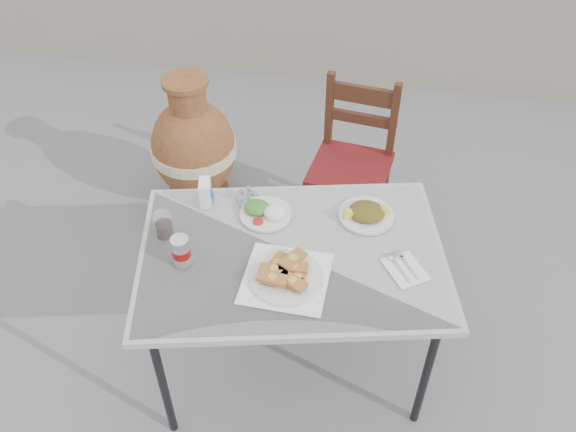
% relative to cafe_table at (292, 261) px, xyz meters
% --- Properties ---
extents(ground, '(80.00, 80.00, 0.00)m').
position_rel_cafe_table_xyz_m(ground, '(-0.02, 0.06, -0.65)').
color(ground, slate).
rests_on(ground, ground).
extents(cafe_table, '(1.29, 1.01, 0.70)m').
position_rel_cafe_table_xyz_m(cafe_table, '(0.00, 0.00, 0.00)').
color(cafe_table, black).
rests_on(cafe_table, ground).
extents(pide_plate, '(0.32, 0.32, 0.06)m').
position_rel_cafe_table_xyz_m(pide_plate, '(0.00, -0.13, 0.08)').
color(pide_plate, white).
rests_on(pide_plate, cafe_table).
extents(salad_rice_plate, '(0.21, 0.21, 0.05)m').
position_rel_cafe_table_xyz_m(salad_rice_plate, '(-0.14, 0.18, 0.07)').
color(salad_rice_plate, silver).
rests_on(salad_rice_plate, cafe_table).
extents(salad_chopped_plate, '(0.22, 0.22, 0.05)m').
position_rel_cafe_table_xyz_m(salad_chopped_plate, '(0.26, 0.25, 0.07)').
color(salad_chopped_plate, silver).
rests_on(salad_chopped_plate, cafe_table).
extents(soda_can, '(0.07, 0.07, 0.12)m').
position_rel_cafe_table_xyz_m(soda_can, '(-0.39, -0.12, 0.11)').
color(soda_can, silver).
rests_on(soda_can, cafe_table).
extents(cola_glass, '(0.07, 0.07, 0.10)m').
position_rel_cafe_table_xyz_m(cola_glass, '(-0.50, 0.01, 0.09)').
color(cola_glass, white).
rests_on(cola_glass, cafe_table).
extents(napkin_holder, '(0.07, 0.10, 0.11)m').
position_rel_cafe_table_xyz_m(napkin_holder, '(-0.39, 0.22, 0.10)').
color(napkin_holder, white).
rests_on(napkin_holder, cafe_table).
extents(condiment_caddy, '(0.11, 0.11, 0.06)m').
position_rel_cafe_table_xyz_m(condiment_caddy, '(-0.23, 0.26, 0.07)').
color(condiment_caddy, silver).
rests_on(condiment_caddy, cafe_table).
extents(cutlery_napkin, '(0.19, 0.20, 0.01)m').
position_rel_cafe_table_xyz_m(cutlery_napkin, '(0.42, -0.01, 0.05)').
color(cutlery_napkin, white).
rests_on(cutlery_napkin, cafe_table).
extents(chair, '(0.44, 0.44, 0.87)m').
position_rel_cafe_table_xyz_m(chair, '(0.16, 0.91, -0.20)').
color(chair, '#361B0E').
rests_on(chair, ground).
extents(terracotta_urn, '(0.46, 0.46, 0.81)m').
position_rel_cafe_table_xyz_m(terracotta_urn, '(-0.71, 0.97, -0.28)').
color(terracotta_urn, brown).
rests_on(terracotta_urn, ground).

